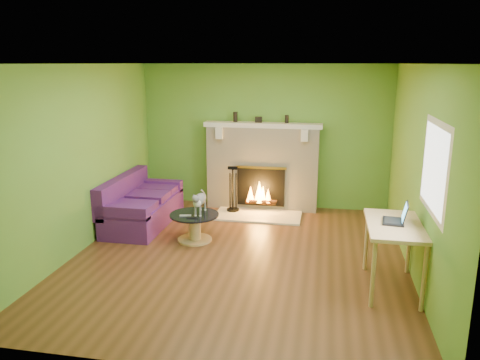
% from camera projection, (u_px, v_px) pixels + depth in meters
% --- Properties ---
extents(floor, '(5.00, 5.00, 0.00)m').
position_uv_depth(floor, '(239.00, 257.00, 6.47)').
color(floor, '#533017').
rests_on(floor, ground).
extents(ceiling, '(5.00, 5.00, 0.00)m').
position_uv_depth(ceiling, '(238.00, 64.00, 5.84)').
color(ceiling, white).
rests_on(ceiling, wall_back).
extents(wall_back, '(5.00, 0.00, 5.00)m').
position_uv_depth(wall_back, '(264.00, 137.00, 8.54)').
color(wall_back, '#5E8F2F').
rests_on(wall_back, floor).
extents(wall_front, '(5.00, 0.00, 5.00)m').
position_uv_depth(wall_front, '(181.00, 230.00, 3.77)').
color(wall_front, '#5E8F2F').
rests_on(wall_front, floor).
extents(wall_left, '(0.00, 5.00, 5.00)m').
position_uv_depth(wall_left, '(81.00, 159.00, 6.56)').
color(wall_left, '#5E8F2F').
rests_on(wall_left, floor).
extents(wall_right, '(0.00, 5.00, 5.00)m').
position_uv_depth(wall_right, '(418.00, 172.00, 5.75)').
color(wall_right, '#5E8F2F').
rests_on(wall_right, floor).
extents(window_frame, '(0.00, 1.20, 1.20)m').
position_uv_depth(window_frame, '(435.00, 168.00, 4.84)').
color(window_frame, silver).
rests_on(window_frame, wall_right).
extents(window_pane, '(0.00, 1.06, 1.06)m').
position_uv_depth(window_pane, '(434.00, 168.00, 4.84)').
color(window_pane, white).
rests_on(window_pane, wall_right).
extents(fireplace, '(2.10, 0.46, 1.58)m').
position_uv_depth(fireplace, '(262.00, 167.00, 8.49)').
color(fireplace, beige).
rests_on(fireplace, floor).
extents(hearth, '(1.50, 0.75, 0.03)m').
position_uv_depth(hearth, '(258.00, 215.00, 8.18)').
color(hearth, beige).
rests_on(hearth, floor).
extents(mantel, '(2.10, 0.28, 0.08)m').
position_uv_depth(mantel, '(263.00, 125.00, 8.28)').
color(mantel, beige).
rests_on(mantel, fireplace).
extents(sofa, '(0.85, 1.78, 0.80)m').
position_uv_depth(sofa, '(140.00, 206.00, 7.74)').
color(sofa, '#4F1A63').
rests_on(sofa, floor).
extents(coffee_table, '(0.74, 0.74, 0.42)m').
position_uv_depth(coffee_table, '(195.00, 225.00, 7.02)').
color(coffee_table, tan).
rests_on(coffee_table, floor).
extents(desk, '(0.64, 1.10, 0.81)m').
position_uv_depth(desk, '(395.00, 232.00, 5.40)').
color(desk, tan).
rests_on(desk, floor).
extents(cat, '(0.21, 0.58, 0.36)m').
position_uv_depth(cat, '(200.00, 202.00, 6.97)').
color(cat, slate).
rests_on(cat, coffee_table).
extents(remote_silver, '(0.18, 0.08, 0.02)m').
position_uv_depth(remote_silver, '(185.00, 216.00, 6.88)').
color(remote_silver, gray).
rests_on(remote_silver, coffee_table).
extents(remote_black, '(0.16, 0.06, 0.02)m').
position_uv_depth(remote_black, '(192.00, 217.00, 6.80)').
color(remote_black, black).
rests_on(remote_black, coffee_table).
extents(laptop, '(0.31, 0.35, 0.24)m').
position_uv_depth(laptop, '(394.00, 212.00, 5.40)').
color(laptop, black).
rests_on(laptop, desk).
extents(fire_tools, '(0.22, 0.22, 0.82)m').
position_uv_depth(fire_tools, '(233.00, 189.00, 8.31)').
color(fire_tools, black).
rests_on(fire_tools, hearth).
extents(mantel_vase_left, '(0.08, 0.08, 0.18)m').
position_uv_depth(mantel_vase_left, '(235.00, 117.00, 8.37)').
color(mantel_vase_left, black).
rests_on(mantel_vase_left, mantel).
extents(mantel_vase_right, '(0.07, 0.07, 0.14)m').
position_uv_depth(mantel_vase_right, '(287.00, 119.00, 8.21)').
color(mantel_vase_right, black).
rests_on(mantel_vase_right, mantel).
extents(mantel_box, '(0.12, 0.08, 0.10)m').
position_uv_depth(mantel_box, '(259.00, 120.00, 8.31)').
color(mantel_box, black).
rests_on(mantel_box, mantel).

